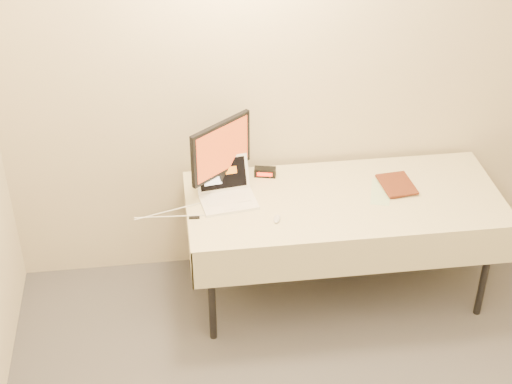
{
  "coord_description": "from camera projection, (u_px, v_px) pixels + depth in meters",
  "views": [
    {
      "loc": [
        -1.01,
        -1.66,
        3.35
      ],
      "look_at": [
        -0.53,
        1.99,
        0.86
      ],
      "focal_mm": 55.0,
      "sensor_mm": 36.0,
      "label": 1
    }
  ],
  "objects": [
    {
      "name": "back_wall",
      "position": [
        334.0,
        70.0,
        4.64
      ],
      "size": [
        4.0,
        0.1,
        2.7
      ],
      "primitive_type": "cube",
      "color": "beige",
      "rests_on": "ground"
    },
    {
      "name": "table",
      "position": [
        344.0,
        206.0,
        4.64
      ],
      "size": [
        1.86,
        0.81,
        0.74
      ],
      "color": "black",
      "rests_on": "ground"
    },
    {
      "name": "laptop",
      "position": [
        226.0,
        190.0,
        4.58
      ],
      "size": [
        0.35,
        0.34,
        0.21
      ],
      "rotation": [
        0.0,
        0.0,
        0.14
      ],
      "color": "white",
      "rests_on": "table"
    },
    {
      "name": "monitor",
      "position": [
        221.0,
        152.0,
        4.52
      ],
      "size": [
        0.37,
        0.3,
        0.46
      ],
      "rotation": [
        0.0,
        0.0,
        0.68
      ],
      "color": "black",
      "rests_on": "table"
    },
    {
      "name": "book",
      "position": [
        384.0,
        171.0,
        4.62
      ],
      "size": [
        0.19,
        0.04,
        0.25
      ],
      "primitive_type": "imported",
      "rotation": [
        0.0,
        0.0,
        0.09
      ],
      "color": "maroon",
      "rests_on": "table"
    },
    {
      "name": "alarm_clock",
      "position": [
        265.0,
        172.0,
        4.79
      ],
      "size": [
        0.14,
        0.08,
        0.05
      ],
      "rotation": [
        0.0,
        0.0,
        -0.22
      ],
      "color": "black",
      "rests_on": "table"
    },
    {
      "name": "clicker",
      "position": [
        277.0,
        219.0,
        4.42
      ],
      "size": [
        0.06,
        0.09,
        0.02
      ],
      "primitive_type": "ellipsoid",
      "rotation": [
        0.0,
        0.0,
        -0.29
      ],
      "color": "silver",
      "rests_on": "table"
    },
    {
      "name": "paper_form",
      "position": [
        381.0,
        192.0,
        4.66
      ],
      "size": [
        0.19,
        0.3,
        0.0
      ],
      "primitive_type": "cube",
      "rotation": [
        0.0,
        0.0,
        -0.29
      ],
      "color": "#B6DAAE",
      "rests_on": "table"
    },
    {
      "name": "usb_dongle",
      "position": [
        194.0,
        218.0,
        4.43
      ],
      "size": [
        0.06,
        0.02,
        0.01
      ],
      "primitive_type": "cube",
      "rotation": [
        0.0,
        0.0,
        -0.05
      ],
      "color": "black",
      "rests_on": "table"
    }
  ]
}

